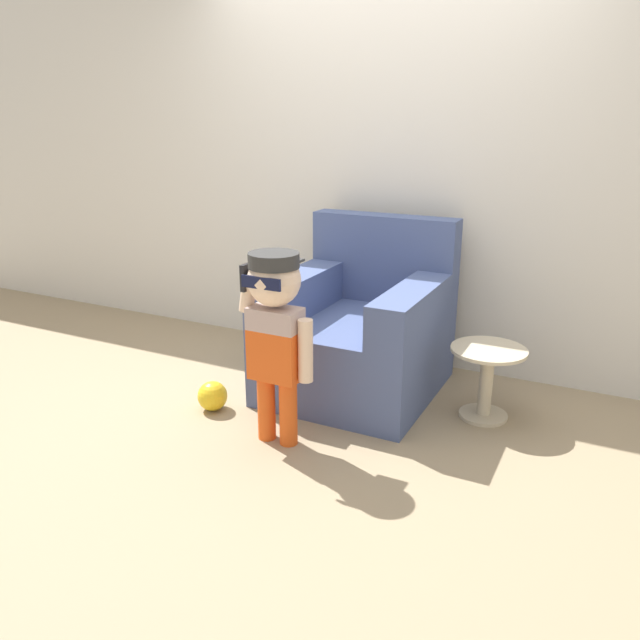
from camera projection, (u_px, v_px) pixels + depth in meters
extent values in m
plane|color=#998466|center=(337.00, 391.00, 3.76)|extent=(10.00, 10.00, 0.00)
cube|color=silver|center=(387.00, 163.00, 3.96)|extent=(10.00, 0.05, 2.60)
cube|color=#475684|center=(356.00, 354.00, 3.72)|extent=(0.92, 1.00, 0.46)
cube|color=#475684|center=(384.00, 258.00, 3.92)|extent=(0.92, 0.17, 0.54)
cube|color=#475684|center=(297.00, 294.00, 3.69)|extent=(0.21, 0.84, 0.24)
cube|color=#475684|center=(411.00, 310.00, 3.39)|extent=(0.21, 0.84, 0.24)
cylinder|color=#E05119|center=(266.00, 407.00, 3.17)|extent=(0.09, 0.09, 0.35)
cylinder|color=#E05119|center=(288.00, 412.00, 3.12)|extent=(0.09, 0.09, 0.35)
cube|color=#E05119|center=(276.00, 354.00, 3.05)|extent=(0.26, 0.15, 0.26)
cube|color=#B29993|center=(275.00, 319.00, 2.99)|extent=(0.26, 0.15, 0.11)
sphere|color=beige|center=(274.00, 280.00, 2.93)|extent=(0.26, 0.26, 0.26)
cylinder|color=#2D2D2D|center=(274.00, 260.00, 2.90)|extent=(0.24, 0.24, 0.07)
cube|color=#2D2D2D|center=(286.00, 261.00, 3.01)|extent=(0.15, 0.11, 0.01)
cube|color=#0F1433|center=(261.00, 283.00, 2.83)|extent=(0.20, 0.01, 0.06)
cylinder|color=beige|center=(305.00, 351.00, 2.96)|extent=(0.07, 0.07, 0.31)
cylinder|color=beige|center=(248.00, 294.00, 3.02)|extent=(0.10, 0.07, 0.19)
cube|color=black|center=(246.00, 277.00, 2.98)|extent=(0.02, 0.07, 0.13)
cylinder|color=beige|center=(483.00, 415.00, 3.45)|extent=(0.26, 0.26, 0.02)
cylinder|color=beige|center=(486.00, 385.00, 3.39)|extent=(0.07, 0.07, 0.39)
cylinder|color=beige|center=(489.00, 350.00, 3.32)|extent=(0.41, 0.41, 0.02)
sphere|color=yellow|center=(212.00, 396.00, 3.51)|extent=(0.17, 0.17, 0.17)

